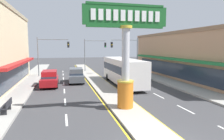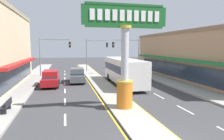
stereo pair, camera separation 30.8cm
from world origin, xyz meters
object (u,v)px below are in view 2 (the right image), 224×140
at_px(traffic_light_median_far, 94,50).
at_px(suv_near_left_lane, 77,75).
at_px(street_bench, 7,105).
at_px(sedan_near_right_lane, 138,74).
at_px(traffic_light_right_side, 129,50).
at_px(traffic_light_left_side, 51,50).
at_px(storefront_right, 197,55).
at_px(district_sign, 125,56).
at_px(bus_far_right_lane, 124,70).
at_px(suv_mid_left_lane, 51,78).

distance_m(traffic_light_median_far, suv_near_left_lane, 12.32).
bearing_deg(street_bench, sedan_near_right_lane, 40.63).
distance_m(traffic_light_right_side, sedan_near_right_lane, 6.06).
xyz_separation_m(traffic_light_right_side, suv_near_left_lane, (-9.19, -5.75, -3.26)).
bearing_deg(traffic_light_left_side, traffic_light_right_side, -1.15).
xyz_separation_m(storefront_right, traffic_light_median_far, (-13.65, 12.11, 0.71)).
distance_m(district_sign, traffic_light_right_side, 19.41).
bearing_deg(storefront_right, traffic_light_left_side, 161.98).
distance_m(storefront_right, bus_far_right_lane, 12.29).
bearing_deg(traffic_light_left_side, sedan_near_right_lane, -22.68).
height_order(district_sign, traffic_light_right_side, district_sign).
bearing_deg(traffic_light_median_far, street_bench, -112.84).
distance_m(district_sign, traffic_light_median_far, 23.82).
relative_size(suv_near_left_lane, suv_mid_left_lane, 1.01).
xyz_separation_m(storefront_right, traffic_light_left_side, (-21.21, 6.90, 0.76)).
bearing_deg(sedan_near_right_lane, suv_mid_left_lane, -167.29).
xyz_separation_m(suv_near_left_lane, street_bench, (-5.69, -11.73, -0.34)).
height_order(storefront_right, traffic_light_left_side, storefront_right).
bearing_deg(district_sign, suv_near_left_lane, 102.56).
relative_size(storefront_right, traffic_light_left_side, 4.27).
bearing_deg(traffic_light_median_far, district_sign, -92.82).
relative_size(traffic_light_right_side, street_bench, 3.88).
distance_m(district_sign, suv_near_left_lane, 13.25).
distance_m(traffic_light_median_far, sedan_near_right_lane, 12.02).
distance_m(traffic_light_left_side, suv_near_left_lane, 7.72).
bearing_deg(traffic_light_left_side, suv_mid_left_lane, -87.94).
relative_size(district_sign, storefront_right, 0.29).
xyz_separation_m(storefront_right, sedan_near_right_lane, (-8.72, 1.68, -2.70)).
distance_m(district_sign, suv_mid_left_lane, 12.63).
distance_m(traffic_light_left_side, bus_far_right_lane, 13.02).
height_order(suv_near_left_lane, suv_mid_left_lane, same).
relative_size(bus_far_right_lane, street_bench, 7.00).
bearing_deg(street_bench, bus_far_right_lane, 38.02).
xyz_separation_m(bus_far_right_lane, suv_near_left_lane, (-5.61, 2.90, -0.88)).
height_order(storefront_right, bus_far_right_lane, storefront_right).
relative_size(traffic_light_right_side, sedan_near_right_lane, 1.41).
xyz_separation_m(suv_mid_left_lane, street_bench, (-2.38, -9.77, -0.34)).
height_order(sedan_near_right_lane, suv_mid_left_lane, suv_mid_left_lane).
bearing_deg(street_bench, traffic_light_left_side, 83.25).
distance_m(traffic_light_left_side, traffic_light_right_side, 12.78).
xyz_separation_m(traffic_light_right_side, street_bench, (-14.88, -17.48, -3.60)).
height_order(traffic_light_left_side, suv_mid_left_lane, traffic_light_left_side).
bearing_deg(district_sign, storefront_right, 38.25).
bearing_deg(storefront_right, traffic_light_median_far, 138.43).
bearing_deg(suv_near_left_lane, bus_far_right_lane, -27.35).
bearing_deg(bus_far_right_lane, suv_mid_left_lane, 173.99).
bearing_deg(traffic_light_median_far, suv_mid_left_lane, -118.91).
bearing_deg(bus_far_right_lane, traffic_light_right_side, 67.49).
bearing_deg(district_sign, bus_far_right_lane, 73.84).
xyz_separation_m(traffic_light_median_far, bus_far_right_lane, (1.63, -14.11, -2.33)).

